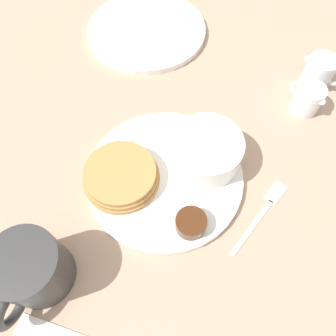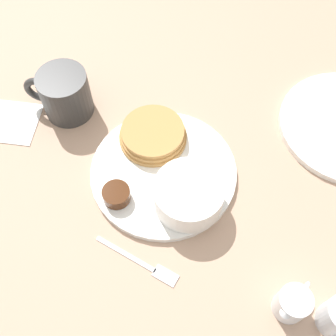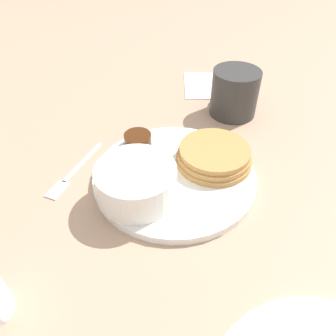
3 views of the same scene
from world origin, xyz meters
TOP-DOWN VIEW (x-y plane):
  - ground_plane at (0.00, 0.00)m, footprint 4.00×4.00m
  - plate at (0.00, 0.00)m, footprint 0.25×0.25m
  - pancake_stack at (0.02, -0.06)m, footprint 0.12×0.12m
  - bowl at (-0.04, 0.06)m, footprint 0.11×0.11m
  - syrup_cup at (0.08, 0.05)m, footprint 0.05×0.05m
  - butter_ramekin at (-0.04, 0.09)m, footprint 0.04×0.04m
  - coffee_mug at (0.17, -0.14)m, footprint 0.12×0.09m
  - fork at (0.03, 0.16)m, footprint 0.13×0.08m
  - napkin at (0.29, -0.12)m, footprint 0.14×0.11m

SIDE VIEW (x-z plane):
  - ground_plane at x=0.00m, z-range 0.00..0.00m
  - napkin at x=0.29m, z-range 0.00..0.00m
  - fork at x=0.03m, z-range 0.00..0.00m
  - plate at x=0.00m, z-range 0.00..0.01m
  - syrup_cup at x=0.08m, z-range 0.01..0.03m
  - pancake_stack at x=0.02m, z-range 0.01..0.04m
  - butter_ramekin at x=-0.04m, z-range 0.01..0.05m
  - bowl at x=-0.04m, z-range 0.01..0.06m
  - coffee_mug at x=0.17m, z-range 0.00..0.09m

